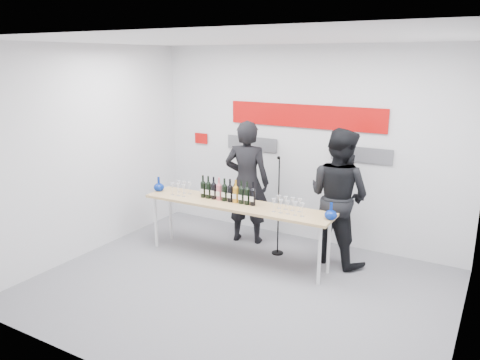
% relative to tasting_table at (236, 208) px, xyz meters
% --- Properties ---
extents(ground, '(5.00, 5.00, 0.00)m').
position_rel_tasting_table_xyz_m(ground, '(0.47, -0.74, -0.77)').
color(ground, slate).
rests_on(ground, ground).
extents(back_wall, '(5.00, 0.04, 3.00)m').
position_rel_tasting_table_xyz_m(back_wall, '(0.47, 1.26, 0.73)').
color(back_wall, silver).
rests_on(back_wall, ground).
extents(signage, '(3.38, 0.02, 0.79)m').
position_rel_tasting_table_xyz_m(signage, '(0.41, 1.23, 1.04)').
color(signage, '#B70907').
rests_on(signage, back_wall).
extents(tasting_table, '(2.79, 0.63, 0.83)m').
position_rel_tasting_table_xyz_m(tasting_table, '(0.00, 0.00, 0.00)').
color(tasting_table, '#DCB076').
rests_on(tasting_table, ground).
extents(wine_bottles, '(0.89, 0.10, 0.33)m').
position_rel_tasting_table_xyz_m(wine_bottles, '(-0.17, 0.03, 0.23)').
color(wine_bottles, black).
rests_on(wine_bottles, tasting_table).
extents(decanter_left, '(0.16, 0.16, 0.21)m').
position_rel_tasting_table_xyz_m(decanter_left, '(-1.36, -0.03, 0.17)').
color(decanter_left, navy).
rests_on(decanter_left, tasting_table).
extents(decanter_right, '(0.16, 0.16, 0.21)m').
position_rel_tasting_table_xyz_m(decanter_right, '(1.36, 0.04, 0.17)').
color(decanter_right, navy).
rests_on(decanter_right, tasting_table).
extents(glasses_left, '(0.27, 0.23, 0.18)m').
position_rel_tasting_table_xyz_m(glasses_left, '(-0.94, -0.02, 0.15)').
color(glasses_left, silver).
rests_on(glasses_left, tasting_table).
extents(glasses_right, '(0.47, 0.23, 0.18)m').
position_rel_tasting_table_xyz_m(glasses_right, '(0.79, 0.01, 0.15)').
color(glasses_right, silver).
rests_on(glasses_right, tasting_table).
extents(presenter_left, '(0.78, 0.61, 1.91)m').
position_rel_tasting_table_xyz_m(presenter_left, '(-0.21, 0.68, 0.18)').
color(presenter_left, black).
rests_on(presenter_left, ground).
extents(presenter_right, '(1.10, 0.96, 1.90)m').
position_rel_tasting_table_xyz_m(presenter_right, '(1.25, 0.65, 0.18)').
color(presenter_right, black).
rests_on(presenter_right, ground).
extents(mic_stand, '(0.17, 0.17, 1.48)m').
position_rel_tasting_table_xyz_m(mic_stand, '(0.43, 0.46, -0.32)').
color(mic_stand, black).
rests_on(mic_stand, ground).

